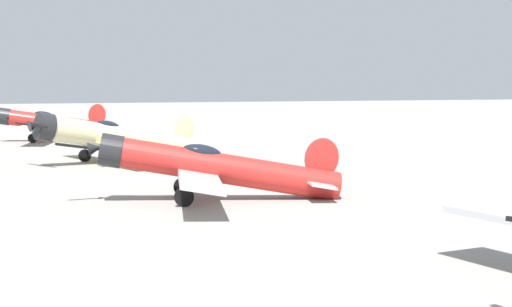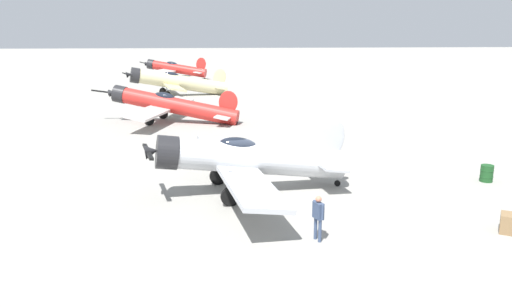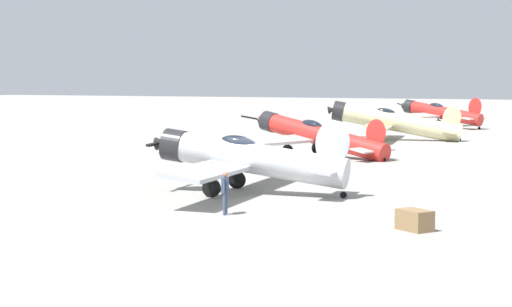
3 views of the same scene
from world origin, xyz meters
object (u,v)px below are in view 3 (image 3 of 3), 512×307
at_px(airplane_foreground, 245,158).
at_px(ground_crew_mechanic, 225,188).
at_px(airplane_mid_apron, 317,135).
at_px(airplane_outer_stand, 439,113).
at_px(equipment_crate, 415,220).
at_px(airplane_far_line, 392,122).

xyz_separation_m(airplane_foreground, ground_crew_mechanic, (2.10, -5.60, -0.60)).
bearing_deg(ground_crew_mechanic, airplane_mid_apron, 85.97).
bearing_deg(airplane_mid_apron, airplane_outer_stand, -71.06).
distance_m(airplane_outer_stand, ground_crew_mechanic, 62.50).
bearing_deg(equipment_crate, airplane_far_line, 109.10).
bearing_deg(airplane_foreground, airplane_mid_apron, -84.41).
distance_m(airplane_foreground, airplane_outer_stand, 56.68).
bearing_deg(airplane_far_line, equipment_crate, 96.98).
bearing_deg(equipment_crate, ground_crew_mechanic, 179.32).
bearing_deg(equipment_crate, airplane_mid_apron, 119.68).
bearing_deg(equipment_crate, airplane_foreground, 148.80).
height_order(airplane_mid_apron, airplane_outer_stand, airplane_outer_stand).
height_order(airplane_foreground, airplane_mid_apron, airplane_foreground).
xyz_separation_m(airplane_mid_apron, equipment_crate, (13.90, -24.39, -1.05)).
bearing_deg(airplane_foreground, airplane_far_line, -90.04).
bearing_deg(airplane_far_line, airplane_outer_stand, -97.97).
distance_m(airplane_foreground, equipment_crate, 11.04).
bearing_deg(ground_crew_mechanic, airplane_foreground, 91.31).
relative_size(airplane_mid_apron, airplane_far_line, 0.99).
xyz_separation_m(airplane_far_line, airplane_outer_stand, (-1.48, 20.46, 0.05)).
relative_size(airplane_foreground, airplane_mid_apron, 1.05).
height_order(airplane_mid_apron, equipment_crate, airplane_mid_apron).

